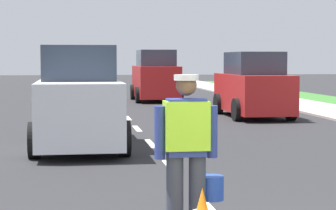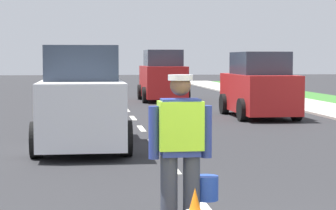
{
  "view_description": "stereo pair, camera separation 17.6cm",
  "coord_description": "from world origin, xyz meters",
  "px_view_note": "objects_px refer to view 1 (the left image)",
  "views": [
    {
      "loc": [
        -1.59,
        -4.81,
        1.83
      ],
      "look_at": [
        -0.14,
        5.15,
        1.1
      ],
      "focal_mm": 67.79,
      "sensor_mm": 36.0,
      "label": 1
    },
    {
      "loc": [
        -1.42,
        -4.84,
        1.83
      ],
      "look_at": [
        -0.14,
        5.15,
        1.1
      ],
      "focal_mm": 67.79,
      "sensor_mm": 36.0,
      "label": 2
    }
  ],
  "objects_px": {
    "car_outgoing_far": "(156,77)",
    "car_oncoming_lead": "(79,100)",
    "car_parked_far": "(253,87)",
    "road_worker": "(188,145)",
    "car_oncoming_third": "(74,72)"
  },
  "relations": [
    {
      "from": "road_worker",
      "to": "car_outgoing_far",
      "type": "bearing_deg",
      "value": 83.72
    },
    {
      "from": "road_worker",
      "to": "car_parked_far",
      "type": "relative_size",
      "value": 0.41
    },
    {
      "from": "car_outgoing_far",
      "to": "car_parked_far",
      "type": "bearing_deg",
      "value": -75.5
    },
    {
      "from": "road_worker",
      "to": "car_oncoming_third",
      "type": "height_order",
      "value": "car_oncoming_third"
    },
    {
      "from": "car_parked_far",
      "to": "car_outgoing_far",
      "type": "bearing_deg",
      "value": 104.5
    },
    {
      "from": "road_worker",
      "to": "car_oncoming_lead",
      "type": "relative_size",
      "value": 0.38
    },
    {
      "from": "car_outgoing_far",
      "to": "car_oncoming_lead",
      "type": "relative_size",
      "value": 0.88
    },
    {
      "from": "car_parked_far",
      "to": "car_outgoing_far",
      "type": "relative_size",
      "value": 1.05
    },
    {
      "from": "car_parked_far",
      "to": "car_oncoming_lead",
      "type": "height_order",
      "value": "car_oncoming_lead"
    },
    {
      "from": "car_oncoming_third",
      "to": "car_outgoing_far",
      "type": "distance_m",
      "value": 14.3
    },
    {
      "from": "road_worker",
      "to": "car_oncoming_third",
      "type": "bearing_deg",
      "value": 92.09
    },
    {
      "from": "car_parked_far",
      "to": "car_oncoming_lead",
      "type": "relative_size",
      "value": 0.92
    },
    {
      "from": "car_parked_far",
      "to": "car_oncoming_lead",
      "type": "distance_m",
      "value": 8.22
    },
    {
      "from": "car_parked_far",
      "to": "car_oncoming_third",
      "type": "xyz_separation_m",
      "value": [
        -5.65,
        21.89,
        0.05
      ]
    },
    {
      "from": "road_worker",
      "to": "car_outgoing_far",
      "type": "relative_size",
      "value": 0.43
    }
  ]
}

